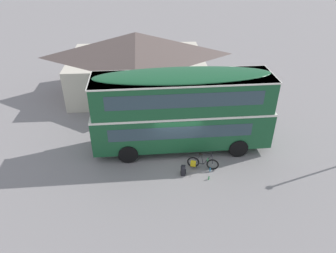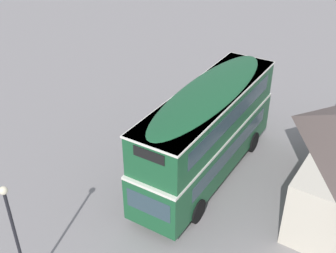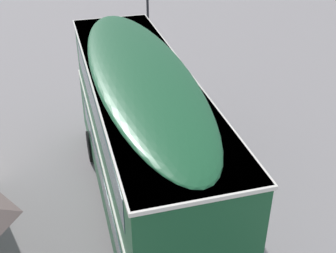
# 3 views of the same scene
# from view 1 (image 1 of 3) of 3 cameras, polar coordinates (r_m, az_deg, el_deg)

# --- Properties ---
(ground_plane) EXTENTS (120.00, 120.00, 0.00)m
(ground_plane) POSITION_cam_1_polar(r_m,az_deg,el_deg) (18.25, 1.72, -5.66)
(ground_plane) COLOR gray
(double_decker_bus) EXTENTS (10.27, 3.34, 4.79)m
(double_decker_bus) POSITION_cam_1_polar(r_m,az_deg,el_deg) (17.75, 2.58, 3.32)
(double_decker_bus) COLOR black
(double_decker_bus) RESTS_ON ground
(touring_bicycle) EXTENTS (1.72, 0.55, 1.04)m
(touring_bicycle) POSITION_cam_1_polar(r_m,az_deg,el_deg) (17.36, 6.11, -6.55)
(touring_bicycle) COLOR black
(touring_bicycle) RESTS_ON ground
(backpack_on_ground) EXTENTS (0.30, 0.34, 0.56)m
(backpack_on_ground) POSITION_cam_1_polar(r_m,az_deg,el_deg) (16.95, 2.78, -7.83)
(backpack_on_ground) COLOR black
(backpack_on_ground) RESTS_ON ground
(water_bottle_green_metal) EXTENTS (0.07, 0.07, 0.22)m
(water_bottle_green_metal) POSITION_cam_1_polar(r_m,az_deg,el_deg) (16.86, 7.38, -9.18)
(water_bottle_green_metal) COLOR green
(water_bottle_green_metal) RESTS_ON ground
(water_bottle_blue_sports) EXTENTS (0.07, 0.07, 0.26)m
(water_bottle_blue_sports) POSITION_cam_1_polar(r_m,az_deg,el_deg) (17.38, 7.60, -7.66)
(water_bottle_blue_sports) COLOR #338CBF
(water_bottle_blue_sports) RESTS_ON ground
(pub_building) EXTENTS (10.93, 7.70, 4.78)m
(pub_building) POSITION_cam_1_polar(r_m,az_deg,el_deg) (25.10, -5.65, 11.43)
(pub_building) COLOR beige
(pub_building) RESTS_ON ground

